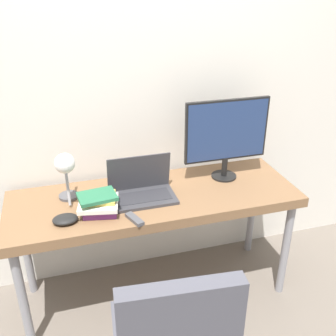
{
  "coord_description": "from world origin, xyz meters",
  "views": [
    {
      "loc": [
        -0.49,
        -1.66,
        1.92
      ],
      "look_at": [
        0.07,
        0.26,
        0.93
      ],
      "focal_mm": 42.0,
      "sensor_mm": 36.0,
      "label": 1
    }
  ],
  "objects_px": {
    "monitor": "(227,134)",
    "game_controller": "(65,219)",
    "desk_lamp": "(65,169)",
    "laptop": "(142,189)",
    "book_stack": "(99,203)"
  },
  "relations": [
    {
      "from": "laptop",
      "to": "game_controller",
      "type": "distance_m",
      "value": 0.47
    },
    {
      "from": "laptop",
      "to": "book_stack",
      "type": "bearing_deg",
      "value": -160.48
    },
    {
      "from": "monitor",
      "to": "book_stack",
      "type": "height_order",
      "value": "monitor"
    },
    {
      "from": "monitor",
      "to": "game_controller",
      "type": "bearing_deg",
      "value": -166.14
    },
    {
      "from": "laptop",
      "to": "desk_lamp",
      "type": "relative_size",
      "value": 1.13
    },
    {
      "from": "book_stack",
      "to": "game_controller",
      "type": "distance_m",
      "value": 0.2
    },
    {
      "from": "game_controller",
      "to": "desk_lamp",
      "type": "bearing_deg",
      "value": 77.88
    },
    {
      "from": "laptop",
      "to": "book_stack",
      "type": "distance_m",
      "value": 0.28
    },
    {
      "from": "laptop",
      "to": "monitor",
      "type": "bearing_deg",
      "value": 10.29
    },
    {
      "from": "laptop",
      "to": "desk_lamp",
      "type": "xyz_separation_m",
      "value": [
        -0.41,
        0.01,
        0.19
      ]
    },
    {
      "from": "desk_lamp",
      "to": "monitor",
      "type": "bearing_deg",
      "value": 5.25
    },
    {
      "from": "laptop",
      "to": "monitor",
      "type": "distance_m",
      "value": 0.62
    },
    {
      "from": "laptop",
      "to": "game_controller",
      "type": "xyz_separation_m",
      "value": [
        -0.45,
        -0.15,
        -0.03
      ]
    },
    {
      "from": "laptop",
      "to": "monitor",
      "type": "height_order",
      "value": "monitor"
    },
    {
      "from": "book_stack",
      "to": "game_controller",
      "type": "height_order",
      "value": "book_stack"
    }
  ]
}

